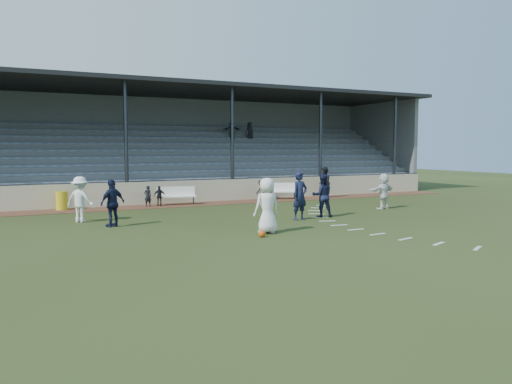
# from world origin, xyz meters

# --- Properties ---
(ground) EXTENTS (90.00, 90.00, 0.00)m
(ground) POSITION_xyz_m (0.00, 0.00, 0.00)
(ground) COLOR #283515
(ground) RESTS_ON ground
(cinder_track) EXTENTS (34.00, 2.00, 0.02)m
(cinder_track) POSITION_xyz_m (0.00, 10.50, 0.01)
(cinder_track) COLOR #502F20
(cinder_track) RESTS_ON ground
(retaining_wall) EXTENTS (34.00, 0.18, 1.20)m
(retaining_wall) POSITION_xyz_m (0.00, 11.55, 0.60)
(retaining_wall) COLOR beige
(retaining_wall) RESTS_ON ground
(bench_left) EXTENTS (2.04, 0.78, 0.95)m
(bench_left) POSITION_xyz_m (-0.66, 10.61, 0.58)
(bench_left) COLOR white
(bench_left) RESTS_ON cinder_track
(bench_right) EXTENTS (2.01, 1.18, 0.95)m
(bench_right) POSITION_xyz_m (5.59, 10.83, 0.58)
(bench_right) COLOR white
(bench_right) RESTS_ON cinder_track
(trash_bin) EXTENTS (0.56, 0.56, 0.89)m
(trash_bin) POSITION_xyz_m (-6.26, 10.96, 0.47)
(trash_bin) COLOR gold
(trash_bin) RESTS_ON cinder_track
(football) EXTENTS (0.24, 0.24, 0.24)m
(football) POSITION_xyz_m (-0.94, 0.14, 0.12)
(football) COLOR #CC4C0C
(football) RESTS_ON ground
(player_white_lead) EXTENTS (0.99, 0.67, 1.95)m
(player_white_lead) POSITION_xyz_m (-0.44, 0.73, 0.98)
(player_white_lead) COLOR white
(player_white_lead) RESTS_ON ground
(player_navy_lead) EXTENTS (0.81, 0.61, 2.01)m
(player_navy_lead) POSITION_xyz_m (2.33, 3.09, 1.01)
(player_navy_lead) COLOR black
(player_navy_lead) RESTS_ON ground
(player_navy_mid) EXTENTS (1.10, 0.98, 1.86)m
(player_navy_mid) POSITION_xyz_m (3.66, 3.42, 0.93)
(player_navy_mid) COLOR black
(player_navy_mid) RESTS_ON ground
(player_white_wing) EXTENTS (1.36, 1.28, 1.84)m
(player_white_wing) POSITION_xyz_m (-5.95, 6.42, 0.92)
(player_white_wing) COLOR white
(player_white_wing) RESTS_ON ground
(player_navy_wing) EXTENTS (1.14, 0.88, 1.81)m
(player_navy_wing) POSITION_xyz_m (-5.00, 4.65, 0.90)
(player_navy_wing) COLOR black
(player_navy_wing) RESTS_ON ground
(player_white_back) EXTENTS (1.68, 0.76, 1.75)m
(player_white_back) POSITION_xyz_m (8.01, 4.55, 0.87)
(player_white_back) COLOR white
(player_white_back) RESTS_ON ground
(official) EXTENTS (1.11, 1.12, 1.82)m
(official) POSITION_xyz_m (8.50, 10.42, 0.93)
(official) COLOR black
(official) RESTS_ON cinder_track
(sub_left_near) EXTENTS (0.43, 0.33, 1.07)m
(sub_left_near) POSITION_xyz_m (-2.22, 10.42, 0.56)
(sub_left_near) COLOR black
(sub_left_near) RESTS_ON cinder_track
(sub_left_far) EXTENTS (0.63, 0.31, 1.03)m
(sub_left_far) POSITION_xyz_m (-1.62, 10.42, 0.54)
(sub_left_far) COLOR black
(sub_left_far) RESTS_ON cinder_track
(sub_right) EXTENTS (0.87, 0.70, 1.17)m
(sub_right) POSITION_xyz_m (4.31, 10.57, 0.61)
(sub_right) COLOR black
(sub_right) RESTS_ON cinder_track
(grandstand) EXTENTS (34.60, 9.00, 6.61)m
(grandstand) POSITION_xyz_m (0.01, 16.26, 2.20)
(grandstand) COLOR slate
(grandstand) RESTS_ON ground
(penalty_arc) EXTENTS (3.89, 14.63, 0.01)m
(penalty_arc) POSITION_xyz_m (4.12, 0.00, 0.01)
(penalty_arc) COLOR silver
(penalty_arc) RESTS_ON ground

